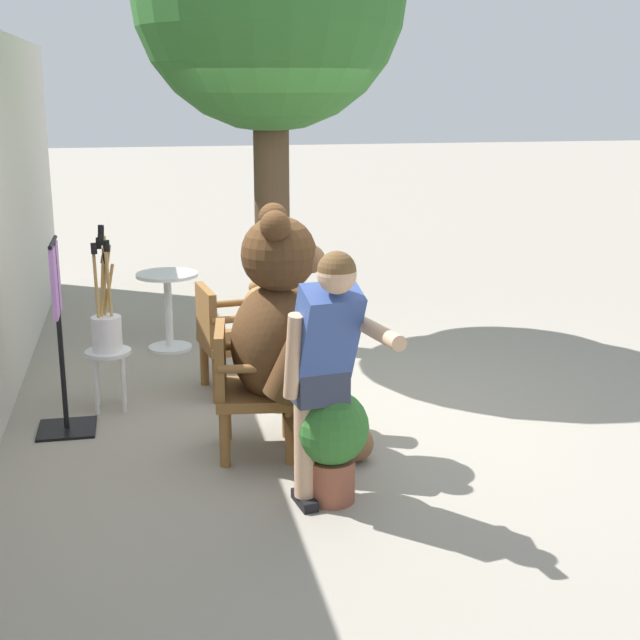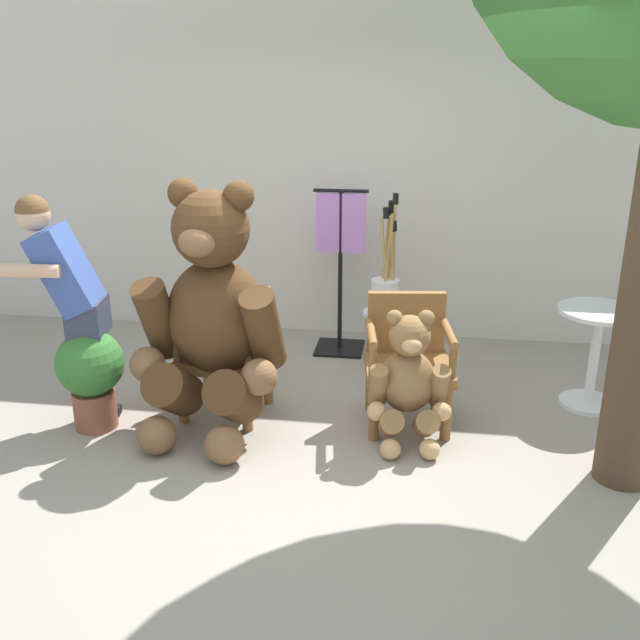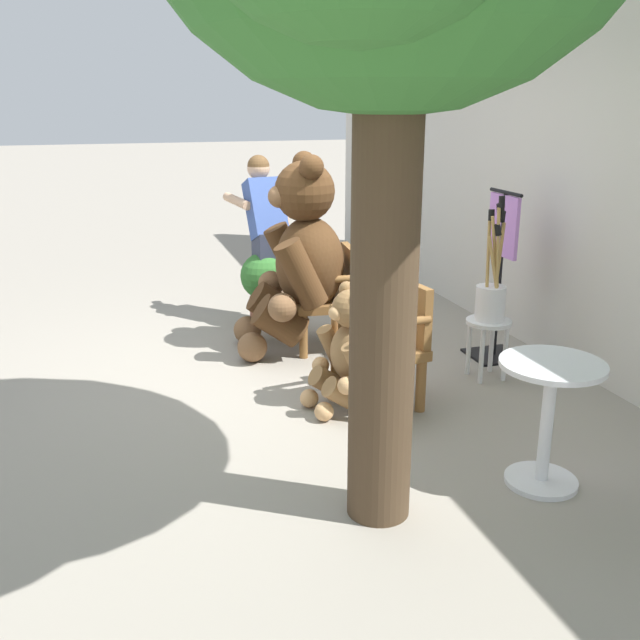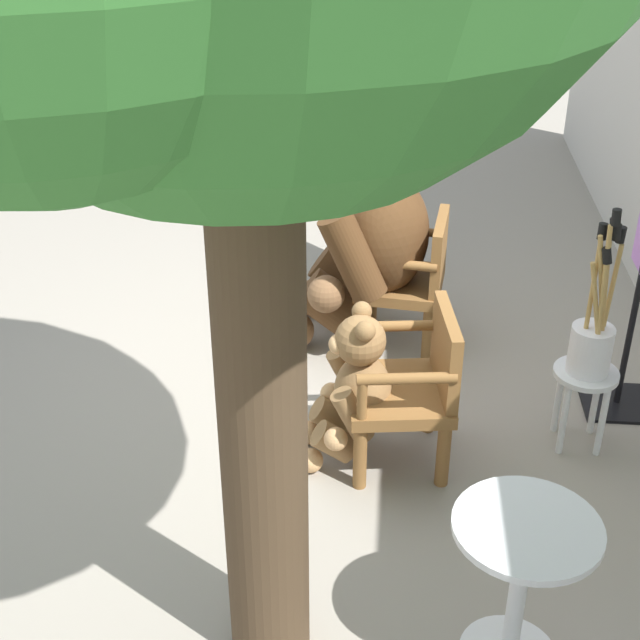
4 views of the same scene
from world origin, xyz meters
TOP-DOWN VIEW (x-y plane):
  - ground_plane at (0.00, 0.00)m, footprint 60.00×60.00m
  - wooden_chair_left at (-0.61, 0.67)m, footprint 0.62×0.58m
  - wooden_chair_right at (0.61, 0.67)m, footprint 0.62×0.59m
  - teddy_bear_large at (-0.63, 0.40)m, footprint 1.00×0.98m
  - teddy_bear_small at (0.63, 0.38)m, footprint 0.53×0.53m
  - person_visitor at (-1.55, 0.34)m, footprint 0.75×0.56m
  - white_stool at (0.41, 1.59)m, footprint 0.34×0.34m
  - brush_bucket at (0.41, 1.59)m, footprint 0.22×0.22m
  - round_side_table at (1.90, 1.09)m, footprint 0.56×0.56m
  - potted_plant at (-1.43, 0.28)m, footprint 0.44×0.44m
  - clothing_display_stand at (0.02, 1.89)m, footprint 0.44×0.40m

SIDE VIEW (x-z plane):
  - ground_plane at x=0.00m, z-range 0.00..0.00m
  - white_stool at x=0.41m, z-range 0.13..0.59m
  - potted_plant at x=-1.43m, z-range 0.06..0.74m
  - teddy_bear_small at x=0.63m, z-range -0.01..0.87m
  - round_side_table at x=1.90m, z-range 0.09..0.81m
  - wooden_chair_left at x=-0.61m, z-range 0.03..0.89m
  - wooden_chair_right at x=0.61m, z-range 0.03..0.89m
  - brush_bucket at x=0.41m, z-range 0.21..1.14m
  - clothing_display_stand at x=0.02m, z-range 0.04..1.40m
  - teddy_bear_large at x=-0.63m, z-range -0.02..1.62m
  - person_visitor at x=-1.55m, z-range 0.14..1.69m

